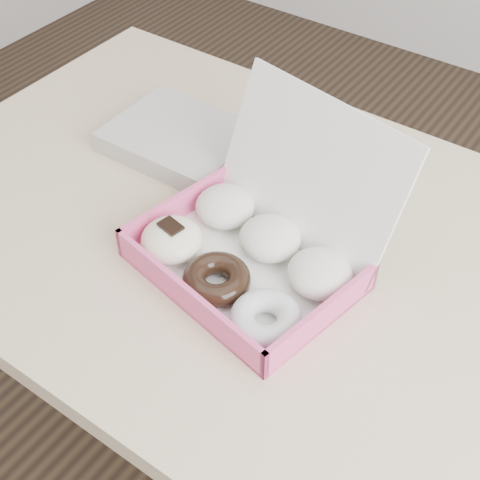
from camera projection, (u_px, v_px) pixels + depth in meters
The scene contains 4 objects.
ground at pixel (243, 452), 1.60m from camera, with size 4.00×4.00×0.00m, color black.
table at pixel (245, 258), 1.13m from camera, with size 1.20×0.80×0.75m.
donut_box at pixel (252, 247), 0.99m from camera, with size 0.37×0.35×0.22m.
newspapers at pixel (180, 139), 1.21m from camera, with size 0.24×0.19×0.04m, color beige.
Camera 1 is at (0.44, -0.64, 1.49)m, focal length 50.00 mm.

